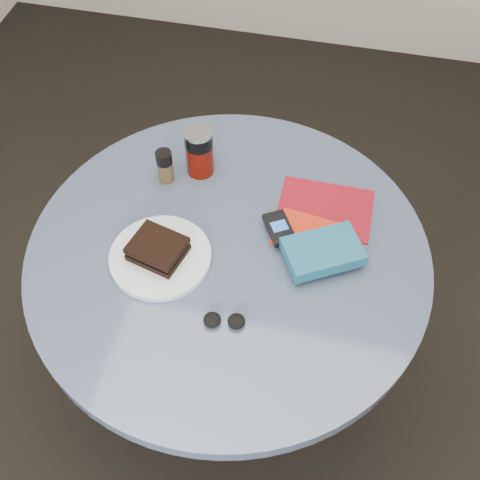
% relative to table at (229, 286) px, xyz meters
% --- Properties ---
extents(ground, '(4.00, 4.00, 0.00)m').
position_rel_table_xyz_m(ground, '(0.00, 0.00, -0.59)').
color(ground, black).
rests_on(ground, ground).
extents(table, '(1.00, 1.00, 0.75)m').
position_rel_table_xyz_m(table, '(0.00, 0.00, 0.00)').
color(table, black).
rests_on(table, ground).
extents(plate, '(0.26, 0.26, 0.02)m').
position_rel_table_xyz_m(plate, '(-0.15, -0.06, 0.17)').
color(plate, silver).
rests_on(plate, table).
extents(sandwich, '(0.15, 0.13, 0.04)m').
position_rel_table_xyz_m(sandwich, '(-0.16, -0.06, 0.20)').
color(sandwich, black).
rests_on(sandwich, plate).
extents(soda_can, '(0.09, 0.09, 0.14)m').
position_rel_table_xyz_m(soda_can, '(-0.14, 0.25, 0.23)').
color(soda_can, '#630E04').
rests_on(soda_can, table).
extents(pepper_grinder, '(0.04, 0.04, 0.10)m').
position_rel_table_xyz_m(pepper_grinder, '(-0.22, 0.20, 0.21)').
color(pepper_grinder, '#473B1E').
rests_on(pepper_grinder, table).
extents(magazine, '(0.24, 0.18, 0.00)m').
position_rel_table_xyz_m(magazine, '(0.22, 0.18, 0.17)').
color(magazine, maroon).
rests_on(magazine, table).
extents(red_book, '(0.19, 0.14, 0.01)m').
position_rel_table_xyz_m(red_book, '(0.19, 0.08, 0.17)').
color(red_book, red).
rests_on(red_book, magazine).
extents(novel, '(0.22, 0.19, 0.04)m').
position_rel_table_xyz_m(novel, '(0.23, 0.02, 0.20)').
color(novel, navy).
rests_on(novel, red_book).
extents(mp3_player, '(0.10, 0.11, 0.02)m').
position_rel_table_xyz_m(mp3_player, '(0.11, 0.07, 0.19)').
color(mp3_player, black).
rests_on(mp3_player, red_book).
extents(headphones, '(0.10, 0.05, 0.02)m').
position_rel_table_xyz_m(headphones, '(0.04, -0.20, 0.17)').
color(headphones, black).
rests_on(headphones, table).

